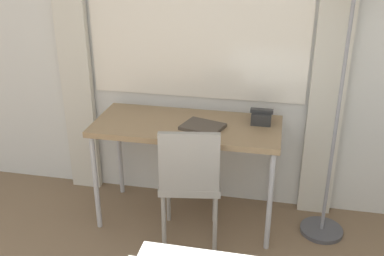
% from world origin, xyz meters
% --- Properties ---
extents(wall_back_with_window, '(5.48, 0.13, 2.70)m').
position_xyz_m(wall_back_with_window, '(-0.01, 3.31, 1.35)').
color(wall_back_with_window, silver).
rests_on(wall_back_with_window, ground_plane).
extents(desk, '(1.29, 0.57, 0.77)m').
position_xyz_m(desk, '(-0.11, 2.95, 0.71)').
color(desk, '#937551').
rests_on(desk, ground_plane).
extents(desk_chair, '(0.46, 0.46, 0.88)m').
position_xyz_m(desk_chair, '(-0.03, 2.68, 0.51)').
color(desk_chair, gray).
rests_on(desk_chair, ground_plane).
extents(standing_lamp, '(0.35, 0.35, 1.89)m').
position_xyz_m(standing_lamp, '(0.88, 2.97, 1.60)').
color(standing_lamp, '#4C4C51').
rests_on(standing_lamp, ground_plane).
extents(telephone, '(0.16, 0.13, 0.10)m').
position_xyz_m(telephone, '(0.39, 3.07, 0.82)').
color(telephone, '#2D2D2D').
rests_on(telephone, desk).
extents(book, '(0.31, 0.28, 0.02)m').
position_xyz_m(book, '(0.01, 2.89, 0.78)').
color(book, '#4C4238').
rests_on(book, desk).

